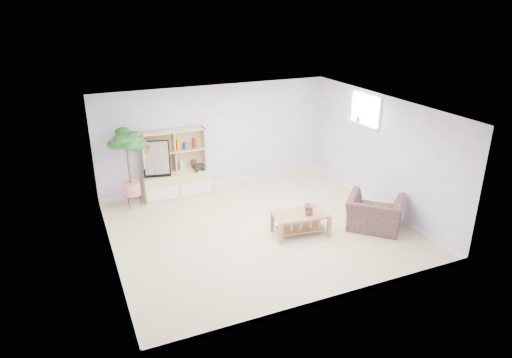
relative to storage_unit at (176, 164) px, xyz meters
name	(u,v)px	position (x,y,z in m)	size (l,w,h in m)	color
floor	(260,229)	(1.05, -2.24, -0.76)	(5.50, 5.00, 0.01)	#C7B992
ceiling	(260,108)	(1.05, -2.24, 1.64)	(5.50, 5.00, 0.01)	silver
walls	(260,172)	(1.05, -2.24, 0.44)	(5.51, 5.01, 2.40)	silver
baseboard	(260,227)	(1.05, -2.24, -0.71)	(5.50, 5.00, 0.10)	white
window	(366,109)	(3.78, -1.64, 1.24)	(0.10, 0.98, 0.68)	white
window_sill	(362,124)	(3.72, -1.64, 0.92)	(0.14, 1.00, 0.04)	white
storage_unit	(176,164)	(0.00, 0.00, 0.00)	(1.51, 0.51, 1.51)	tan
poster	(156,159)	(-0.43, -0.06, 0.21)	(0.58, 0.13, 0.80)	gold
toy_truck	(199,167)	(0.50, -0.07, -0.11)	(0.31, 0.21, 0.16)	black
coffee_table	(300,224)	(1.68, -2.70, -0.55)	(1.03, 0.56, 0.42)	#997347
table_plant	(310,208)	(1.81, -2.79, -0.20)	(0.25, 0.22, 0.28)	#176013
floor_tree	(129,170)	(-1.05, -0.27, 0.12)	(0.64, 0.64, 1.75)	#1B4717
armchair	(375,211)	(3.10, -3.09, -0.38)	(1.02, 0.89, 0.76)	#1A1E3A
sill_plant	(359,117)	(3.72, -1.50, 1.05)	(0.12, 0.10, 0.22)	#1B4717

